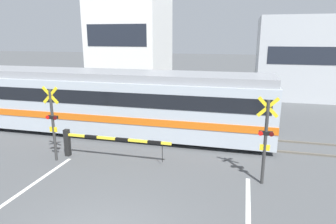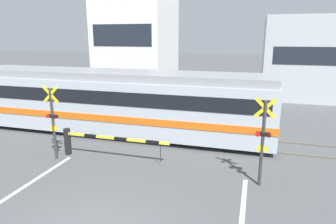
{
  "view_description": "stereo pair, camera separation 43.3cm",
  "coord_description": "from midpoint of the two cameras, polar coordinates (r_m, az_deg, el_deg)",
  "views": [
    {
      "loc": [
        3.18,
        -5.35,
        4.85
      ],
      "look_at": [
        0.0,
        7.05,
        1.6
      ],
      "focal_mm": 32.0,
      "sensor_mm": 36.0,
      "label": 1
    },
    {
      "loc": [
        3.6,
        -5.23,
        4.85
      ],
      "look_at": [
        0.0,
        7.05,
        1.6
      ],
      "focal_mm": 32.0,
      "sensor_mm": 36.0,
      "label": 2
    }
  ],
  "objects": [
    {
      "name": "building_left_of_street",
      "position": [
        28.84,
        -7.46,
        13.38
      ],
      "size": [
        6.26,
        6.76,
        8.94
      ],
      "color": "white",
      "rests_on": "ground_plane"
    },
    {
      "name": "crossing_barrier_far",
      "position": [
        16.7,
        10.96,
        -0.19
      ],
      "size": [
        4.54,
        0.2,
        1.14
      ],
      "color": "black",
      "rests_on": "ground_plane"
    },
    {
      "name": "building_right_of_street",
      "position": [
        27.24,
        24.21,
        9.5
      ],
      "size": [
        7.54,
        6.76,
        6.35
      ],
      "color": "#B2B7BC",
      "rests_on": "ground_plane"
    },
    {
      "name": "pedestrian",
      "position": [
        19.53,
        8.96,
        2.79
      ],
      "size": [
        0.38,
        0.23,
        1.77
      ],
      "color": "#33384C",
      "rests_on": "ground_plane"
    },
    {
      "name": "crossing_barrier_near",
      "position": [
        12.5,
        -14.82,
        -5.34
      ],
      "size": [
        4.54,
        0.2,
        1.14
      ],
      "color": "black",
      "rests_on": "ground_plane"
    },
    {
      "name": "crossing_signal_right",
      "position": [
        10.22,
        16.94,
        -4.63
      ],
      "size": [
        0.68,
        0.15,
        3.0
      ],
      "color": "#333333",
      "rests_on": "ground_plane"
    },
    {
      "name": "commuter_train",
      "position": [
        15.4,
        -11.45,
        2.15
      ],
      "size": [
        15.8,
        2.91,
        3.17
      ],
      "color": "#ADB7C1",
      "rests_on": "ground_plane"
    },
    {
      "name": "rail_track_near",
      "position": [
        14.11,
        -0.4,
        -5.69
      ],
      "size": [
        50.0,
        0.1,
        0.08
      ],
      "color": "#5B564C",
      "rests_on": "ground_plane"
    },
    {
      "name": "crossing_signal_left",
      "position": [
        12.58,
        -22.03,
        -1.55
      ],
      "size": [
        0.68,
        0.15,
        3.0
      ],
      "color": "#333333",
      "rests_on": "ground_plane"
    },
    {
      "name": "rail_track_far",
      "position": [
        15.42,
        0.96,
        -3.93
      ],
      "size": [
        50.0,
        0.1,
        0.08
      ],
      "color": "#5B564C",
      "rests_on": "ground_plane"
    }
  ]
}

